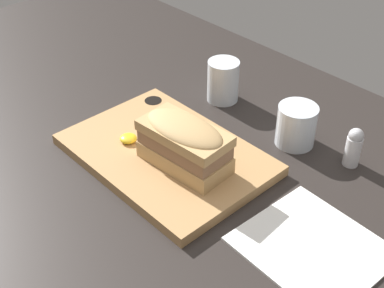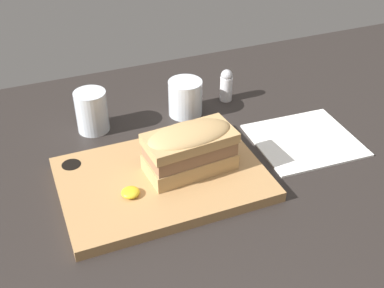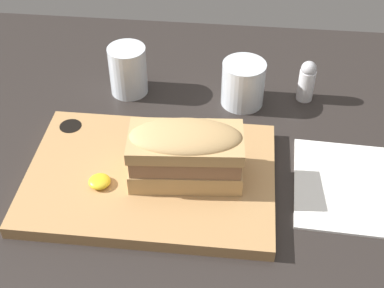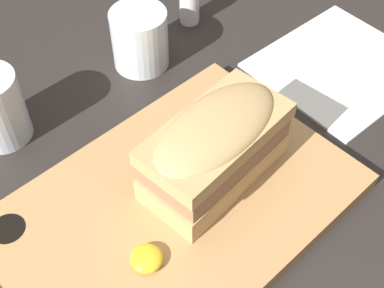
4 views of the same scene
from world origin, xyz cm
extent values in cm
cube|color=#282321|center=(0.00, 0.00, 1.00)|extent=(185.87, 109.29, 2.00)
cube|color=tan|center=(-4.69, 5.27, 3.04)|extent=(37.06, 25.80, 2.08)
cylinder|color=black|center=(-19.60, 14.55, 3.61)|extent=(3.61, 3.61, 1.04)
cube|color=tan|center=(0.70, 5.07, 5.67)|extent=(16.87, 9.46, 3.19)
cube|color=#936B4C|center=(0.70, 5.07, 8.58)|extent=(16.19, 9.09, 2.63)
cube|color=tan|center=(0.70, 5.07, 10.85)|extent=(16.87, 9.46, 1.91)
ellipsoid|color=tan|center=(0.70, 5.07, 11.65)|extent=(16.53, 9.28, 2.87)
ellipsoid|color=gold|center=(-11.64, 1.94, 4.72)|extent=(3.23, 3.23, 1.29)
cylinder|color=silver|center=(-12.44, 28.14, 6.54)|extent=(6.79, 6.79, 9.08)
cylinder|color=silver|center=(-12.44, 28.14, 4.24)|extent=(5.97, 5.97, 4.09)
cylinder|color=silver|center=(8.32, 26.86, 6.06)|extent=(7.60, 7.60, 8.12)
cylinder|color=#33050F|center=(8.32, 26.86, 5.16)|extent=(6.84, 6.84, 5.93)
cube|color=white|center=(27.38, 7.27, 2.20)|extent=(21.58, 19.78, 0.40)
cylinder|color=white|center=(19.53, 29.15, 4.95)|extent=(2.92, 2.92, 5.90)
sphere|color=#B7B7BC|center=(19.53, 29.15, 8.41)|extent=(2.77, 2.77, 2.77)
camera|label=1|loc=(56.05, -44.66, 63.66)|focal=50.00mm
camera|label=2|loc=(-25.44, -60.55, 59.34)|focal=45.00mm
camera|label=3|loc=(7.51, -50.75, 60.48)|focal=50.00mm
camera|label=4|loc=(-25.57, -19.25, 51.21)|focal=50.00mm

